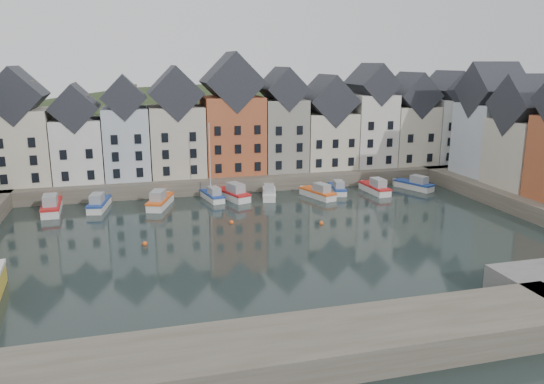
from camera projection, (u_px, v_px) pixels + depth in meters
name	position (u px, v px, depth m)	size (l,w,h in m)	color
ground	(284.00, 243.00, 55.14)	(260.00, 260.00, 0.00)	black
far_quay	(230.00, 175.00, 83.04)	(90.00, 16.00, 2.00)	#534C3F
near_wall	(226.00, 359.00, 31.76)	(50.00, 6.00, 2.00)	#534C3F
hillside	(210.00, 238.00, 111.97)	(153.60, 70.40, 64.00)	#243018
far_terrace	(253.00, 126.00, 80.07)	(72.37, 8.16, 17.78)	beige
right_terrace	(530.00, 135.00, 69.58)	(8.30, 24.25, 16.36)	silver
mooring_buoys	(236.00, 229.00, 59.10)	(20.50, 5.50, 0.50)	#EF5B1C
boat_a	(51.00, 206.00, 65.92)	(2.52, 7.07, 2.68)	silver
boat_b	(99.00, 204.00, 67.51)	(2.96, 6.46, 2.39)	silver
boat_c	(160.00, 201.00, 68.58)	(4.07, 6.98, 2.56)	silver
boat_d	(213.00, 195.00, 71.89)	(2.77, 5.78, 10.62)	silver
boat_e	(233.00, 194.00, 72.43)	(4.34, 7.06, 2.59)	silver
boat_f	(269.00, 193.00, 73.08)	(3.11, 5.95, 2.18)	silver
boat_g	(318.00, 193.00, 73.14)	(3.78, 6.37, 2.34)	silver
boat_h	(338.00, 189.00, 75.90)	(2.63, 5.68, 2.10)	silver
boat_i	(375.00, 188.00, 75.88)	(2.33, 6.50, 2.46)	silver
boat_j	(415.00, 185.00, 78.05)	(4.23, 6.34, 2.34)	silver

